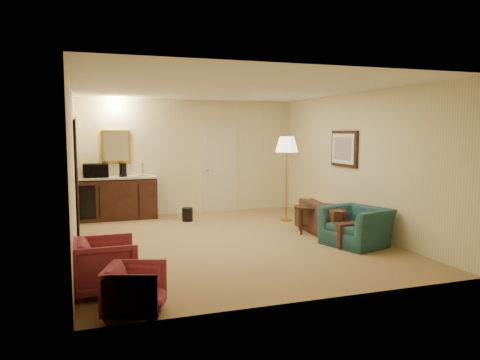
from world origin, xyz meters
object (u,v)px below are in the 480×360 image
object	(u,v)px
coffee_table	(316,219)
rose_chair_near	(106,263)
coffee_maker	(123,170)
sofa	(335,214)
wetbar_cabinet	(118,198)
waste_bin	(187,214)
teal_armchair	(356,220)
rose_chair_far	(135,288)
microwave	(96,169)
floor_lamp	(286,179)

from	to	relation	value
coffee_table	rose_chair_near	bearing A→B (deg)	-151.41
coffee_maker	sofa	bearing A→B (deg)	-48.15
wetbar_cabinet	sofa	xyz separation A→B (m)	(3.60, -2.90, -0.06)
wetbar_cabinet	waste_bin	bearing A→B (deg)	-28.07
coffee_table	coffee_maker	size ratio (longest dim) A/B	3.06
rose_chair_near	coffee_maker	world-z (taller)	coffee_maker
teal_armchair	coffee_maker	bearing A→B (deg)	-153.88
sofa	coffee_table	distance (m)	0.39
rose_chair_far	waste_bin	bearing A→B (deg)	0.76
sofa	rose_chair_far	world-z (taller)	sofa
teal_armchair	rose_chair_near	xyz separation A→B (m)	(-4.05, -1.04, -0.07)
rose_chair_far	coffee_maker	bearing A→B (deg)	15.46
waste_bin	coffee_maker	bearing A→B (deg)	151.54
sofa	waste_bin	distance (m)	3.14
microwave	coffee_table	bearing A→B (deg)	-33.45
sofa	teal_armchair	size ratio (longest dim) A/B	2.08
floor_lamp	microwave	xyz separation A→B (m)	(-3.80, 1.32, 0.20)
waste_bin	microwave	xyz separation A→B (m)	(-1.80, 0.72, 0.95)
rose_chair_near	coffee_table	size ratio (longest dim) A/B	0.80
coffee_maker	microwave	bearing A→B (deg)	165.97
floor_lamp	waste_bin	size ratio (longest dim) A/B	6.31
coffee_table	waste_bin	world-z (taller)	coffee_table
sofa	floor_lamp	distance (m)	1.68
floor_lamp	rose_chair_far	bearing A→B (deg)	-130.60
teal_armchair	floor_lamp	world-z (taller)	floor_lamp
rose_chair_far	coffee_table	bearing A→B (deg)	-32.06
coffee_table	coffee_maker	distance (m)	4.23
waste_bin	coffee_maker	distance (m)	1.69
teal_armchair	waste_bin	bearing A→B (deg)	-160.71
sofa	teal_armchair	world-z (taller)	teal_armchair
floor_lamp	rose_chair_near	bearing A→B (deg)	-138.55
teal_armchair	wetbar_cabinet	bearing A→B (deg)	-153.36
rose_chair_near	waste_bin	world-z (taller)	rose_chair_near
sofa	coffee_maker	world-z (taller)	coffee_maker
wetbar_cabinet	rose_chair_near	size ratio (longest dim) A/B	2.29
teal_armchair	coffee_maker	xyz separation A→B (m)	(-3.44, 3.63, 0.64)
coffee_table	wetbar_cabinet	bearing A→B (deg)	142.46
floor_lamp	microwave	world-z (taller)	floor_lamp
waste_bin	microwave	world-z (taller)	microwave
floor_lamp	microwave	bearing A→B (deg)	160.79
rose_chair_near	rose_chair_far	bearing A→B (deg)	-162.15
coffee_maker	teal_armchair	bearing A→B (deg)	-55.40
rose_chair_near	coffee_table	bearing A→B (deg)	-60.91
teal_armchair	floor_lamp	bearing A→B (deg)	167.48
wetbar_cabinet	floor_lamp	world-z (taller)	floor_lamp
teal_armchair	waste_bin	size ratio (longest dim) A/B	3.45
coffee_table	microwave	xyz separation A→B (m)	(-3.84, 2.61, 0.84)
rose_chair_far	coffee_maker	distance (m)	5.54
wetbar_cabinet	sofa	size ratio (longest dim) A/B	0.81
sofa	floor_lamp	world-z (taller)	floor_lamp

